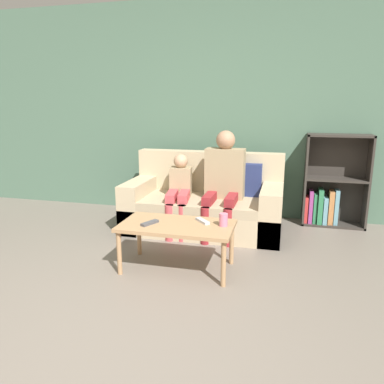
{
  "coord_description": "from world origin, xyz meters",
  "views": [
    {
      "loc": [
        0.99,
        -1.75,
        1.41
      ],
      "look_at": [
        0.13,
        1.65,
        0.56
      ],
      "focal_mm": 35.0,
      "sensor_mm": 36.0,
      "label": 1
    }
  ],
  "objects_px": {
    "bookshelf": "(331,189)",
    "person_child": "(179,189)",
    "couch": "(205,205)",
    "coffee_table": "(177,229)",
    "person_adult": "(224,176)",
    "cup_near": "(223,220)",
    "tv_remote_1": "(203,221)",
    "tv_remote_0": "(150,223)"
  },
  "relations": [
    {
      "from": "bookshelf",
      "to": "cup_near",
      "type": "xyz_separation_m",
      "value": [
        -0.99,
        -1.57,
        0.04
      ]
    },
    {
      "from": "bookshelf",
      "to": "person_child",
      "type": "relative_size",
      "value": 1.25
    },
    {
      "from": "person_child",
      "to": "tv_remote_1",
      "type": "height_order",
      "value": "person_child"
    },
    {
      "from": "couch",
      "to": "person_child",
      "type": "distance_m",
      "value": 0.35
    },
    {
      "from": "cup_near",
      "to": "coffee_table",
      "type": "bearing_deg",
      "value": -173.18
    },
    {
      "from": "tv_remote_0",
      "to": "person_child",
      "type": "bearing_deg",
      "value": 118.07
    },
    {
      "from": "couch",
      "to": "tv_remote_1",
      "type": "xyz_separation_m",
      "value": [
        0.19,
        -0.99,
        0.14
      ]
    },
    {
      "from": "couch",
      "to": "person_adult",
      "type": "height_order",
      "value": "person_adult"
    },
    {
      "from": "bookshelf",
      "to": "person_child",
      "type": "height_order",
      "value": "bookshelf"
    },
    {
      "from": "person_adult",
      "to": "person_child",
      "type": "xyz_separation_m",
      "value": [
        -0.48,
        -0.06,
        -0.16
      ]
    },
    {
      "from": "bookshelf",
      "to": "couch",
      "type": "bearing_deg",
      "value": -159.38
    },
    {
      "from": "tv_remote_0",
      "to": "tv_remote_1",
      "type": "distance_m",
      "value": 0.45
    },
    {
      "from": "person_child",
      "to": "tv_remote_1",
      "type": "relative_size",
      "value": 5.35
    },
    {
      "from": "tv_remote_0",
      "to": "tv_remote_1",
      "type": "xyz_separation_m",
      "value": [
        0.42,
        0.16,
        0.0
      ]
    },
    {
      "from": "couch",
      "to": "tv_remote_0",
      "type": "relative_size",
      "value": 9.82
    },
    {
      "from": "coffee_table",
      "to": "tv_remote_1",
      "type": "distance_m",
      "value": 0.23
    },
    {
      "from": "couch",
      "to": "coffee_table",
      "type": "xyz_separation_m",
      "value": [
        -0.01,
        -1.09,
        0.09
      ]
    },
    {
      "from": "couch",
      "to": "coffee_table",
      "type": "height_order",
      "value": "couch"
    },
    {
      "from": "couch",
      "to": "tv_remote_0",
      "type": "distance_m",
      "value": 1.18
    },
    {
      "from": "person_adult",
      "to": "tv_remote_0",
      "type": "distance_m",
      "value": 1.19
    },
    {
      "from": "couch",
      "to": "cup_near",
      "type": "bearing_deg",
      "value": -69.98
    },
    {
      "from": "bookshelf",
      "to": "coffee_table",
      "type": "xyz_separation_m",
      "value": [
        -1.38,
        -1.61,
        -0.06
      ]
    },
    {
      "from": "couch",
      "to": "person_child",
      "type": "relative_size",
      "value": 2.02
    },
    {
      "from": "coffee_table",
      "to": "person_child",
      "type": "bearing_deg",
      "value": 104.88
    },
    {
      "from": "bookshelf",
      "to": "cup_near",
      "type": "distance_m",
      "value": 1.85
    },
    {
      "from": "coffee_table",
      "to": "tv_remote_0",
      "type": "xyz_separation_m",
      "value": [
        -0.22,
        -0.06,
        0.05
      ]
    },
    {
      "from": "bookshelf",
      "to": "tv_remote_1",
      "type": "distance_m",
      "value": 1.92
    },
    {
      "from": "couch",
      "to": "bookshelf",
      "type": "bearing_deg",
      "value": 20.62
    },
    {
      "from": "tv_remote_1",
      "to": "tv_remote_0",
      "type": "bearing_deg",
      "value": 158.7
    },
    {
      "from": "coffee_table",
      "to": "person_adult",
      "type": "relative_size",
      "value": 0.86
    },
    {
      "from": "coffee_table",
      "to": "cup_near",
      "type": "relative_size",
      "value": 8.89
    },
    {
      "from": "bookshelf",
      "to": "person_child",
      "type": "xyz_separation_m",
      "value": [
        -1.64,
        -0.65,
        0.05
      ]
    },
    {
      "from": "person_child",
      "to": "cup_near",
      "type": "height_order",
      "value": "person_child"
    },
    {
      "from": "couch",
      "to": "bookshelf",
      "type": "height_order",
      "value": "bookshelf"
    },
    {
      "from": "bookshelf",
      "to": "person_child",
      "type": "distance_m",
      "value": 1.76
    },
    {
      "from": "person_adult",
      "to": "cup_near",
      "type": "bearing_deg",
      "value": -79.82
    },
    {
      "from": "coffee_table",
      "to": "cup_near",
      "type": "xyz_separation_m",
      "value": [
        0.39,
        0.05,
        0.1
      ]
    },
    {
      "from": "person_child",
      "to": "couch",
      "type": "bearing_deg",
      "value": 19.1
    },
    {
      "from": "person_child",
      "to": "tv_remote_1",
      "type": "xyz_separation_m",
      "value": [
        0.45,
        -0.86,
        -0.06
      ]
    },
    {
      "from": "person_child",
      "to": "tv_remote_1",
      "type": "distance_m",
      "value": 0.97
    },
    {
      "from": "bookshelf",
      "to": "coffee_table",
      "type": "relative_size",
      "value": 1.11
    },
    {
      "from": "couch",
      "to": "cup_near",
      "type": "relative_size",
      "value": 15.91
    }
  ]
}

